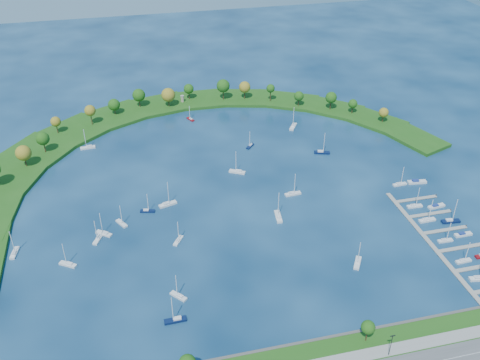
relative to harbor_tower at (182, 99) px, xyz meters
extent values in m
plane|color=#07203F|center=(9.49, -115.24, -4.36)|extent=(700.00, 700.00, 0.00)
cube|color=#474442|center=(9.49, -217.74, -3.46)|extent=(420.00, 1.20, 1.80)
cylinder|color=#382314|center=(34.49, -222.24, 0.04)|extent=(0.56, 0.56, 5.60)
sphere|color=#1A4812|center=(34.49, -222.24, 3.88)|extent=(5.20, 5.20, 5.20)
cylinder|color=black|center=(39.49, -230.24, 2.24)|extent=(0.24, 0.24, 10.00)
cube|color=#1E5215|center=(-109.34, -77.67, -3.36)|extent=(50.23, 54.30, 2.00)
cube|color=#1E5215|center=(-94.54, -50.66, -3.36)|extent=(54.07, 56.09, 2.00)
cube|color=#1E5215|center=(-73.72, -27.98, -3.36)|extent=(55.20, 54.07, 2.00)
cube|color=#1E5215|center=(-48.08, -10.92, -3.36)|extent=(53.65, 48.47, 2.00)
cube|color=#1E5215|center=(-19.11, -0.48, -3.36)|extent=(49.62, 39.75, 2.00)
cube|color=#1E5215|center=(11.52, 2.74, -3.36)|extent=(44.32, 29.96, 2.00)
cube|color=#1E5215|center=(42.03, -1.45, -3.36)|extent=(49.49, 38.05, 2.00)
cube|color=#1E5215|center=(70.65, -12.80, -3.36)|extent=(51.13, 44.12, 2.00)
cube|color=#1E5215|center=(95.74, -30.67, -3.36)|extent=(49.19, 47.96, 2.00)
cube|color=#1E5215|center=(115.83, -54.00, -3.36)|extent=(43.90, 49.49, 2.00)
cube|color=#1E5215|center=(129.77, -81.46, -3.36)|extent=(35.67, 48.74, 2.00)
cylinder|color=#382314|center=(-96.99, -65.29, 0.94)|extent=(0.56, 0.56, 6.59)
sphere|color=olive|center=(-96.99, -65.29, 5.96)|extent=(8.67, 8.67, 8.67)
cylinder|color=#382314|center=(-87.72, -51.31, 1.28)|extent=(0.56, 0.56, 7.28)
sphere|color=#1A4812|center=(-87.72, -51.31, 6.46)|extent=(7.67, 7.67, 7.67)
cylinder|color=#382314|center=(-81.88, -28.29, 0.94)|extent=(0.56, 0.56, 6.60)
sphere|color=olive|center=(-81.88, -28.29, 5.50)|extent=(6.26, 6.26, 6.26)
cylinder|color=#382314|center=(-61.11, -21.13, 1.79)|extent=(0.56, 0.56, 8.29)
sphere|color=olive|center=(-61.11, -21.13, 7.35)|extent=(7.08, 7.08, 7.08)
cylinder|color=#382314|center=(-46.25, -9.01, 0.23)|extent=(0.56, 0.56, 5.17)
sphere|color=#1A4812|center=(-46.25, -9.01, 4.39)|extent=(7.88, 7.88, 7.88)
cylinder|color=#382314|center=(-29.34, -1.32, 1.03)|extent=(0.56, 0.56, 6.78)
sphere|color=#1A4812|center=(-29.34, -1.32, 6.15)|extent=(8.63, 8.63, 8.63)
cylinder|color=#382314|center=(-9.98, -5.28, 0.89)|extent=(0.56, 0.56, 6.50)
sphere|color=olive|center=(-9.98, -5.28, 6.02)|extent=(9.41, 9.41, 9.41)
cylinder|color=#382314|center=(5.26, 3.57, 0.74)|extent=(0.56, 0.56, 6.20)
sphere|color=#1A4812|center=(5.26, 3.57, 5.24)|extent=(6.97, 6.97, 6.97)
cylinder|color=#382314|center=(28.38, -2.87, 1.83)|extent=(0.56, 0.56, 8.37)
sphere|color=#1A4812|center=(28.38, -2.87, 7.83)|extent=(9.10, 9.10, 9.10)
cylinder|color=#382314|center=(43.19, -5.07, 1.20)|extent=(0.56, 0.56, 7.11)
sphere|color=olive|center=(43.19, -5.07, 6.35)|extent=(7.97, 7.97, 7.97)
cylinder|color=#382314|center=(59.52, -13.11, 1.80)|extent=(0.56, 0.56, 8.31)
sphere|color=#1A4812|center=(59.52, -13.11, 7.11)|extent=(5.79, 5.79, 5.79)
cylinder|color=#382314|center=(75.92, -25.19, 0.57)|extent=(0.56, 0.56, 5.86)
sphere|color=#1A4812|center=(75.92, -25.19, 4.81)|extent=(6.57, 6.57, 6.57)
cylinder|color=#382314|center=(94.92, -35.63, 1.23)|extent=(0.56, 0.56, 7.17)
sphere|color=#1A4812|center=(94.92, -35.63, 6.33)|extent=(7.60, 7.60, 7.60)
cylinder|color=#382314|center=(106.74, -44.60, 0.49)|extent=(0.56, 0.56, 5.70)
sphere|color=#1A4812|center=(106.74, -44.60, 4.54)|extent=(5.98, 5.98, 5.98)
cylinder|color=#382314|center=(120.35, -61.67, 0.45)|extent=(0.56, 0.56, 5.62)
sphere|color=olive|center=(120.35, -61.67, 4.52)|extent=(6.27, 6.27, 6.27)
cylinder|color=gray|center=(0.00, 0.00, -0.20)|extent=(2.20, 2.20, 4.31)
cylinder|color=gray|center=(0.00, 0.00, 2.10)|extent=(2.60, 2.60, 0.30)
cube|color=gray|center=(87.49, -176.24, -4.01)|extent=(2.20, 82.00, 0.40)
cube|color=gray|center=(99.59, -196.04, -4.01)|extent=(22.00, 2.00, 0.40)
cube|color=gray|center=(99.59, -182.84, -4.01)|extent=(22.00, 2.00, 0.40)
cube|color=gray|center=(99.59, -169.64, -4.01)|extent=(22.00, 2.00, 0.40)
cylinder|color=#382314|center=(110.49, -169.64, -3.76)|extent=(0.36, 0.36, 1.60)
cube|color=gray|center=(99.59, -156.44, -4.01)|extent=(22.00, 2.00, 0.40)
cylinder|color=#382314|center=(110.49, -156.44, -3.76)|extent=(0.36, 0.36, 1.60)
cube|color=gray|center=(99.59, -143.24, -4.01)|extent=(22.00, 2.00, 0.40)
cylinder|color=#382314|center=(110.49, -143.24, -3.76)|extent=(0.36, 0.36, 1.60)
cube|color=silver|center=(-24.87, -118.54, -3.81)|extent=(9.54, 5.15, 1.10)
cube|color=silver|center=(-25.75, -118.81, -2.87)|extent=(3.60, 2.66, 0.77)
cylinder|color=silver|center=(-24.17, -118.32, 2.95)|extent=(0.32, 0.32, 12.40)
cube|color=#09173D|center=(-35.30, -121.76, -3.93)|extent=(7.44, 3.58, 0.86)
cube|color=silver|center=(-35.99, -121.60, -3.20)|extent=(2.77, 1.94, 0.60)
cylinder|color=silver|center=(-34.74, -121.89, 1.35)|extent=(0.32, 0.32, 9.69)
cube|color=silver|center=(-95.51, -139.79, -3.87)|extent=(3.72, 8.41, 0.98)
cube|color=silver|center=(-95.66, -140.59, -3.04)|extent=(2.09, 3.09, 0.68)
cylinder|color=silver|center=(-95.39, -139.15, 2.11)|extent=(0.32, 0.32, 10.97)
cube|color=silver|center=(49.67, -181.60, -3.85)|extent=(6.51, 8.40, 1.01)
cube|color=silver|center=(50.12, -180.89, -2.99)|extent=(2.98, 3.38, 0.71)
cylinder|color=silver|center=(49.31, -182.17, 2.36)|extent=(0.32, 0.32, 11.40)
cube|color=silver|center=(-28.50, -183.16, -3.90)|extent=(6.66, 7.19, 0.92)
cube|color=silver|center=(-27.99, -183.73, -3.12)|extent=(2.90, 3.01, 0.64)
cylinder|color=silver|center=(-28.90, -182.69, 1.74)|extent=(0.32, 0.32, 10.35)
cube|color=silver|center=(26.10, -141.45, -3.79)|extent=(3.84, 9.79, 1.14)
cube|color=silver|center=(25.98, -142.39, -2.81)|extent=(2.27, 3.54, 0.80)
cylinder|color=silver|center=(26.19, -140.69, 3.22)|extent=(0.32, 0.32, 12.87)
cube|color=#09173D|center=(30.45, -69.78, -3.93)|extent=(6.19, 6.69, 0.86)
cube|color=silver|center=(30.92, -69.24, -3.20)|extent=(2.69, 2.80, 0.60)
cylinder|color=silver|center=(30.08, -70.21, 1.31)|extent=(0.32, 0.32, 9.63)
cube|color=silver|center=(-23.68, -148.21, -3.92)|extent=(5.66, 7.25, 0.88)
cube|color=silver|center=(-24.08, -148.83, -3.18)|extent=(2.58, 2.92, 0.61)
cylinder|color=silver|center=(-23.37, -147.72, 1.45)|extent=(0.32, 0.32, 9.85)
cube|color=silver|center=(63.62, -51.64, -3.77)|extent=(7.55, 9.73, 1.17)
cube|color=silver|center=(64.14, -50.81, -2.77)|extent=(3.45, 3.92, 0.82)
cylinder|color=silver|center=(63.20, -52.30, 3.42)|extent=(0.32, 0.32, 13.21)
cube|color=maroon|center=(1.42, -25.24, -3.96)|extent=(4.66, 6.80, 0.80)
cube|color=silver|center=(1.72, -25.84, -3.28)|extent=(2.22, 2.67, 0.56)
cylinder|color=silver|center=(1.18, -24.77, 0.95)|extent=(0.32, 0.32, 9.01)
cube|color=#09173D|center=(69.49, -87.26, -3.81)|extent=(9.47, 5.24, 1.10)
cube|color=silver|center=(68.62, -86.98, -2.88)|extent=(3.59, 2.69, 0.77)
cylinder|color=silver|center=(70.18, -87.49, 2.90)|extent=(0.32, 0.32, 12.32)
cube|color=silver|center=(-64.10, -48.95, -3.83)|extent=(8.86, 3.01, 1.05)
cube|color=silver|center=(-63.23, -48.89, -2.94)|extent=(3.16, 1.91, 0.73)
cylinder|color=silver|center=(-64.80, -49.00, 2.58)|extent=(0.32, 0.32, 11.78)
cube|color=silver|center=(-59.38, -138.59, -3.89)|extent=(5.17, 7.97, 0.93)
cube|color=silver|center=(-59.06, -137.88, -3.10)|extent=(2.50, 3.10, 0.65)
cylinder|color=silver|center=(-59.64, -139.16, 1.82)|extent=(0.32, 0.32, 10.48)
cube|color=#09173D|center=(-31.47, -195.52, -3.85)|extent=(8.58, 2.57, 1.02)
cube|color=silver|center=(-30.62, -195.51, -2.98)|extent=(3.02, 1.74, 0.72)
cylinder|color=silver|center=(-32.16, -195.54, 2.42)|extent=(0.32, 0.32, 11.52)
cube|color=silver|center=(-56.66, -135.04, -3.87)|extent=(7.82, 6.83, 0.98)
cube|color=silver|center=(-56.02, -135.54, -3.04)|extent=(3.23, 3.02, 0.68)
cylinder|color=silver|center=(-57.17, -134.63, 2.12)|extent=(0.32, 0.32, 11.00)
cube|color=silver|center=(-48.26, -129.03, -3.90)|extent=(5.64, 7.62, 0.91)
cube|color=silver|center=(-48.64, -128.38, -3.13)|extent=(2.62, 3.04, 0.64)
cylinder|color=silver|center=(-47.95, -129.56, 1.67)|extent=(0.32, 0.32, 10.23)
cube|color=silver|center=(39.28, -124.32, -3.85)|extent=(8.70, 3.07, 1.02)
cube|color=silver|center=(38.43, -124.39, -2.98)|extent=(3.11, 1.91, 0.72)
cylinder|color=silver|center=(39.96, -124.27, 2.43)|extent=(0.32, 0.32, 11.52)
cube|color=silver|center=(-72.29, -153.18, -3.88)|extent=(7.86, 6.24, 0.95)
cube|color=silver|center=(-71.63, -153.62, -3.07)|extent=(3.18, 2.83, 0.67)
cylinder|color=silver|center=(-72.82, -152.83, 1.96)|extent=(0.32, 0.32, 10.74)
cube|color=silver|center=(16.20, -96.59, -3.81)|extent=(9.17, 6.70, 1.09)
cube|color=silver|center=(16.99, -97.03, -2.88)|extent=(3.65, 3.12, 0.76)
cylinder|color=silver|center=(15.57, -96.23, 2.87)|extent=(0.32, 0.32, 12.27)
cube|color=silver|center=(95.09, -202.60, -3.84)|extent=(8.92, 3.71, 1.04)
cube|color=silver|center=(94.23, -202.47, -2.96)|extent=(3.25, 2.14, 0.73)
cube|color=silver|center=(95.09, -191.21, -3.92)|extent=(7.35, 2.43, 0.87)
cube|color=silver|center=(94.36, -191.25, -3.18)|extent=(2.61, 1.56, 0.61)
cylinder|color=silver|center=(95.67, -191.18, 1.41)|extent=(0.32, 0.32, 9.79)
cube|color=silver|center=(95.09, -176.83, -3.93)|extent=(7.13, 2.18, 0.85)
cube|color=silver|center=(94.38, -176.81, -3.21)|extent=(2.51, 1.46, 0.59)
cylinder|color=silver|center=(95.65, -176.84, 1.27)|extent=(0.32, 0.32, 9.55)
cube|color=silver|center=(105.59, -174.87, -3.85)|extent=(8.45, 2.40, 1.01)
cube|color=navy|center=(104.74, -174.87, -2.99)|extent=(2.96, 1.67, 0.71)
cube|color=silver|center=(95.09, -160.97, -3.86)|extent=(8.41, 2.56, 1.00)
cube|color=silver|center=(94.25, -161.00, -3.00)|extent=(2.97, 1.72, 0.70)
cylinder|color=silver|center=(95.75, -160.96, 2.28)|extent=(0.32, 0.32, 11.28)
cube|color=#09173D|center=(105.59, -164.46, -3.82)|extent=(9.22, 3.52, 1.08)
cube|color=silver|center=(104.69, -164.36, -2.90)|extent=(3.33, 2.11, 0.76)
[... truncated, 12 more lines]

